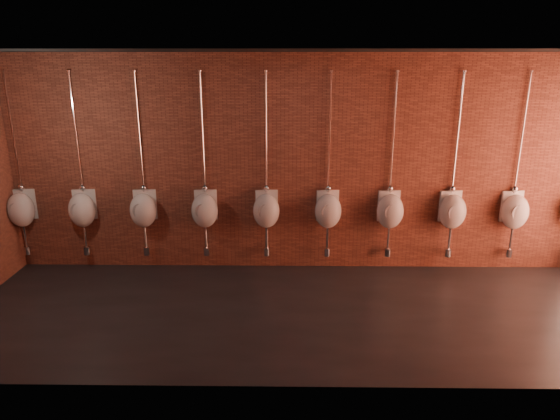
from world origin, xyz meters
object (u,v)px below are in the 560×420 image
at_px(urinal_0, 21,209).
at_px(urinal_8, 515,211).
at_px(urinal_2, 143,209).
at_px(urinal_4, 266,210).
at_px(urinal_7, 452,211).
at_px(urinal_1, 82,209).
at_px(urinal_3, 205,210).
at_px(urinal_5, 328,210).
at_px(urinal_6, 390,210).

bearing_deg(urinal_0, urinal_8, 0.00).
relative_size(urinal_0, urinal_2, 1.00).
relative_size(urinal_4, urinal_7, 1.00).
bearing_deg(urinal_7, urinal_2, 180.00).
bearing_deg(urinal_1, urinal_4, 0.00).
bearing_deg(urinal_3, urinal_1, 180.00).
distance_m(urinal_3, urinal_8, 4.59).
bearing_deg(urinal_0, urinal_5, 0.00).
distance_m(urinal_2, urinal_5, 2.75).
height_order(urinal_6, urinal_7, same).
distance_m(urinal_2, urinal_4, 1.84).
bearing_deg(urinal_1, urinal_2, 0.00).
bearing_deg(urinal_0, urinal_7, 0.00).
distance_m(urinal_4, urinal_8, 3.67).
relative_size(urinal_2, urinal_5, 1.00).
xyz_separation_m(urinal_2, urinal_8, (5.51, 0.00, 0.00)).
height_order(urinal_1, urinal_6, same).
relative_size(urinal_6, urinal_7, 1.00).
distance_m(urinal_4, urinal_6, 1.84).
bearing_deg(urinal_1, urinal_7, 0.00).
distance_m(urinal_1, urinal_2, 0.92).
bearing_deg(urinal_7, urinal_6, 180.00).
height_order(urinal_0, urinal_4, same).
bearing_deg(urinal_1, urinal_8, 0.00).
distance_m(urinal_3, urinal_5, 1.84).
relative_size(urinal_4, urinal_8, 1.00).
bearing_deg(urinal_4, urinal_8, 0.00).
height_order(urinal_3, urinal_5, same).
relative_size(urinal_1, urinal_2, 1.00).
bearing_deg(urinal_7, urinal_5, 180.00).
relative_size(urinal_5, urinal_7, 1.00).
height_order(urinal_2, urinal_5, same).
bearing_deg(urinal_0, urinal_1, 0.00).
relative_size(urinal_2, urinal_4, 1.00).
xyz_separation_m(urinal_3, urinal_4, (0.92, 0.00, 0.00)).
bearing_deg(urinal_6, urinal_3, 180.00).
height_order(urinal_6, urinal_8, same).
relative_size(urinal_0, urinal_5, 1.00).
height_order(urinal_1, urinal_4, same).
relative_size(urinal_1, urinal_8, 1.00).
height_order(urinal_1, urinal_7, same).
bearing_deg(urinal_4, urinal_0, 180.00).
height_order(urinal_1, urinal_8, same).
relative_size(urinal_0, urinal_1, 1.00).
height_order(urinal_1, urinal_3, same).
bearing_deg(urinal_8, urinal_4, 180.00).
bearing_deg(urinal_7, urinal_0, 180.00).
xyz_separation_m(urinal_1, urinal_3, (1.84, 0.00, 0.00)).
distance_m(urinal_1, urinal_7, 5.51).
bearing_deg(urinal_2, urinal_7, 0.00).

